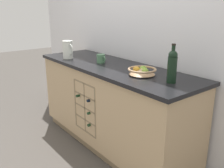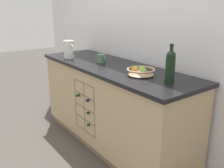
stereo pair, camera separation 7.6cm
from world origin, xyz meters
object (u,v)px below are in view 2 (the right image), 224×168
fruit_bowl (141,71)px  white_pitcher (69,49)px  standing_wine_bottle (170,66)px  ceramic_mug (101,59)px

fruit_bowl → white_pitcher: (-1.07, -0.15, 0.07)m
white_pitcher → fruit_bowl: bearing=8.1°
fruit_bowl → white_pitcher: size_ratio=1.22×
fruit_bowl → standing_wine_bottle: (0.31, 0.02, 0.10)m
white_pitcher → standing_wine_bottle: 1.39m
ceramic_mug → fruit_bowl: bearing=-0.8°
fruit_bowl → white_pitcher: bearing=-171.9°
fruit_bowl → ceramic_mug: size_ratio=1.98×
fruit_bowl → ceramic_mug: bearing=179.2°
white_pitcher → ceramic_mug: (0.43, 0.16, -0.06)m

